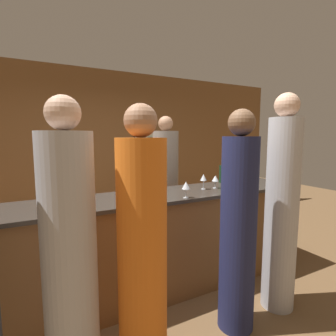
{
  "coord_description": "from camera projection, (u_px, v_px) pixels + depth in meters",
  "views": [
    {
      "loc": [
        -1.07,
        -2.36,
        1.62
      ],
      "look_at": [
        0.22,
        0.1,
        1.29
      ],
      "focal_mm": 28.0,
      "sensor_mm": 36.0,
      "label": 1
    }
  ],
  "objects": [
    {
      "name": "wine_glass_3",
      "position": [
        186.0,
        186.0,
        2.5
      ],
      "size": [
        0.08,
        0.08,
        0.16
      ],
      "color": "silver",
      "rests_on": "bar_counter"
    },
    {
      "name": "wine_glass_1",
      "position": [
        203.0,
        178.0,
        2.91
      ],
      "size": [
        0.07,
        0.07,
        0.17
      ],
      "color": "silver",
      "rests_on": "bar_counter"
    },
    {
      "name": "bar_counter",
      "position": [
        153.0,
        244.0,
        2.7
      ],
      "size": [
        3.63,
        0.67,
        1.04
      ],
      "color": "brown",
      "rests_on": "ground_plane"
    },
    {
      "name": "bartender",
      "position": [
        166.0,
        190.0,
        3.63
      ],
      "size": [
        0.35,
        0.35,
        1.89
      ],
      "rotation": [
        0.0,
        0.0,
        3.14
      ],
      "color": "gray",
      "rests_on": "ground_plane"
    },
    {
      "name": "guest_2",
      "position": [
        238.0,
        228.0,
        2.16
      ],
      "size": [
        0.3,
        0.3,
        1.84
      ],
      "color": "#1E234C",
      "rests_on": "ground_plane"
    },
    {
      "name": "ground_plane",
      "position": [
        154.0,
        291.0,
        2.76
      ],
      "size": [
        14.0,
        14.0,
        0.0
      ],
      "primitive_type": "plane",
      "color": "brown"
    },
    {
      "name": "wine_glass_2",
      "position": [
        72.0,
        191.0,
        2.27
      ],
      "size": [
        0.08,
        0.08,
        0.15
      ],
      "color": "silver",
      "rests_on": "bar_counter"
    },
    {
      "name": "guest_0",
      "position": [
        142.0,
        253.0,
        1.74
      ],
      "size": [
        0.33,
        0.33,
        1.83
      ],
      "color": "orange",
      "rests_on": "ground_plane"
    },
    {
      "name": "guest_4",
      "position": [
        70.0,
        261.0,
        1.59
      ],
      "size": [
        0.32,
        0.32,
        1.86
      ],
      "color": "#B2B2B7",
      "rests_on": "ground_plane"
    },
    {
      "name": "guest_3",
      "position": [
        281.0,
        209.0,
        2.42
      ],
      "size": [
        0.3,
        0.3,
        2.01
      ],
      "color": "#B2B2B7",
      "rests_on": "ground_plane"
    },
    {
      "name": "wine_glass_0",
      "position": [
        215.0,
        179.0,
        2.97
      ],
      "size": [
        0.08,
        0.08,
        0.15
      ],
      "color": "silver",
      "rests_on": "bar_counter"
    },
    {
      "name": "back_wall",
      "position": [
        97.0,
        149.0,
        4.73
      ],
      "size": [
        8.0,
        0.08,
        2.8
      ],
      "color": "brown",
      "rests_on": "ground_plane"
    },
    {
      "name": "wine_bottle_0",
      "position": [
        222.0,
        173.0,
        3.34
      ],
      "size": [
        0.08,
        0.08,
        0.3
      ],
      "color": "black",
      "rests_on": "bar_counter"
    }
  ]
}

